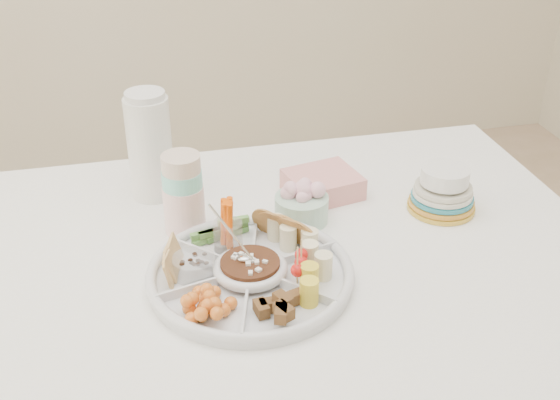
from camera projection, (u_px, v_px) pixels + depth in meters
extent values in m
cylinder|color=white|center=(250.00, 272.00, 1.30)|extent=(0.46, 0.46, 0.04)
cylinder|color=#592812|center=(250.00, 268.00, 1.30)|extent=(0.14, 0.14, 0.04)
cylinder|color=beige|center=(182.00, 181.00, 1.41)|extent=(0.11, 0.11, 0.23)
cylinder|color=white|center=(150.00, 144.00, 1.54)|extent=(0.11, 0.11, 0.25)
cylinder|color=#AFC8BC|center=(302.00, 203.00, 1.48)|extent=(0.13, 0.13, 0.09)
cube|color=pink|center=(323.00, 184.00, 1.59)|extent=(0.18, 0.16, 0.05)
cylinder|color=#FCED60|center=(443.00, 190.00, 1.52)|extent=(0.16, 0.16, 0.09)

